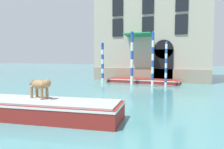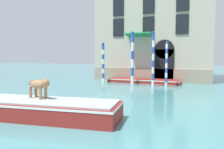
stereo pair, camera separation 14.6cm
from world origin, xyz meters
The scene contains 8 objects.
palazzo_left centered at (-1.95, 24.10, 7.03)m, with size 11.47×7.40×14.09m.
boat_foreground centered at (-3.31, 7.04, 0.39)m, with size 7.36×2.91×0.73m.
dog_on_deck centered at (-3.13, 7.31, 1.29)m, with size 1.26×0.55×0.85m.
boat_moored_near_palazzo centered at (-2.08, 19.96, 0.19)m, with size 6.67×1.75×0.36m.
mooring_pole_0 centered at (-5.55, 18.60, 1.88)m, with size 0.25×0.25×3.72m.
mooring_pole_1 centered at (-0.74, 17.78, 2.23)m, with size 0.21×0.21×4.42m.
mooring_pole_2 centered at (0.30, 17.90, 1.82)m, with size 0.19×0.19×3.60m.
mooring_pole_3 centered at (-2.73, 18.58, 2.33)m, with size 0.27×0.27×4.61m.
Camera 1 is at (2.86, 0.31, 2.45)m, focal length 35.00 mm.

